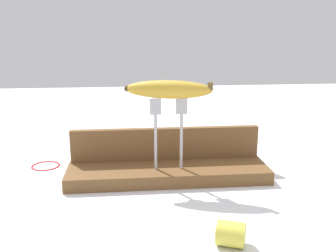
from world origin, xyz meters
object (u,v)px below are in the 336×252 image
(banana_raised_center, at_px, (169,89))
(fork_fallen_near, at_px, (333,218))
(wire_coil, at_px, (46,165))
(banana_chunk_near, at_px, (230,234))
(fork_stand_center, at_px, (169,127))

(banana_raised_center, height_order, fork_fallen_near, banana_raised_center)
(fork_fallen_near, xyz_separation_m, wire_coil, (-0.60, 0.36, -0.00))
(fork_fallen_near, xyz_separation_m, banana_chunk_near, (-0.22, -0.07, 0.02))
(banana_chunk_near, height_order, wire_coil, banana_chunk_near)
(banana_raised_center, distance_m, wire_coil, 0.40)
(fork_stand_center, distance_m, banana_raised_center, 0.09)
(wire_coil, bearing_deg, fork_stand_center, -23.20)
(fork_stand_center, xyz_separation_m, fork_fallen_near, (0.29, -0.22, -0.13))
(fork_stand_center, height_order, banana_raised_center, banana_raised_center)
(wire_coil, bearing_deg, banana_raised_center, -23.21)
(fork_fallen_near, height_order, wire_coil, fork_fallen_near)
(banana_chunk_near, bearing_deg, fork_stand_center, 104.08)
(banana_raised_center, distance_m, fork_fallen_near, 0.42)
(fork_fallen_near, relative_size, banana_chunk_near, 3.08)
(banana_chunk_near, bearing_deg, banana_raised_center, 104.09)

